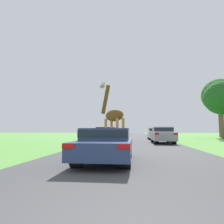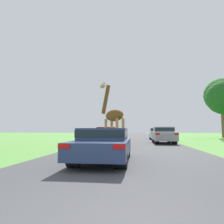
% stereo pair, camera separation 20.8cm
% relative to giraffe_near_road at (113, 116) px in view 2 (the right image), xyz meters
% --- Properties ---
extents(road, '(7.86, 120.00, 0.00)m').
position_rel_giraffe_near_road_xyz_m(road, '(1.34, 18.07, -2.11)').
color(road, '#424244').
rests_on(road, ground).
extents(giraffe_near_road, '(2.12, 2.19, 4.75)m').
position_rel_giraffe_near_road_xyz_m(giraffe_near_road, '(0.00, 0.00, 0.00)').
color(giraffe_near_road, '#B77F3D').
rests_on(giraffe_near_road, ground).
extents(car_lead_maroon, '(1.89, 4.43, 1.25)m').
position_rel_giraffe_near_road_xyz_m(car_lead_maroon, '(0.37, -5.96, -1.43)').
color(car_lead_maroon, navy).
rests_on(car_lead_maroon, ground).
extents(car_queue_right, '(1.90, 4.13, 1.46)m').
position_rel_giraffe_near_road_xyz_m(car_queue_right, '(4.21, 12.16, -1.35)').
color(car_queue_right, silver).
rests_on(car_queue_right, ground).
extents(car_queue_left, '(1.77, 4.69, 1.44)m').
position_rel_giraffe_near_road_xyz_m(car_queue_left, '(-1.09, 4.72, -1.34)').
color(car_queue_left, maroon).
rests_on(car_queue_left, ground).
extents(car_far_ahead, '(1.81, 4.43, 1.46)m').
position_rel_giraffe_near_road_xyz_m(car_far_ahead, '(4.00, 4.92, -1.33)').
color(car_far_ahead, gray).
rests_on(car_far_ahead, ground).
extents(tree_left_edge, '(4.40, 4.40, 7.62)m').
position_rel_giraffe_near_road_xyz_m(tree_left_edge, '(13.00, 13.91, 3.29)').
color(tree_left_edge, brown).
rests_on(tree_left_edge, ground).
extents(tree_right_cluster, '(5.37, 5.37, 9.36)m').
position_rel_giraffe_near_road_xyz_m(tree_right_cluster, '(15.09, 19.58, 4.53)').
color(tree_right_cluster, brown).
rests_on(tree_right_cluster, ground).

